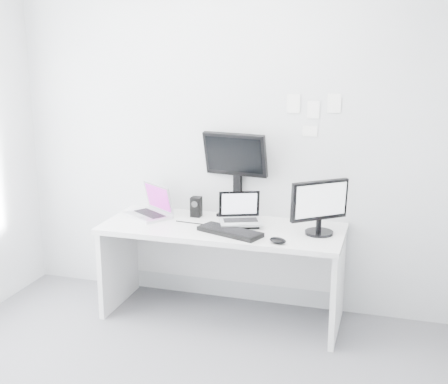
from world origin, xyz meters
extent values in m
plane|color=silver|center=(0.00, 1.60, 1.35)|extent=(3.60, 0.00, 3.60)
cube|color=white|center=(0.00, 1.25, 0.36)|extent=(1.80, 0.70, 0.73)
cube|color=silver|center=(-0.63, 1.32, 0.86)|extent=(0.44, 0.42, 0.27)
cube|color=black|center=(-0.27, 1.44, 0.81)|extent=(0.08, 0.08, 0.16)
cube|color=#A9ACB1|center=(0.13, 1.29, 0.86)|extent=(0.37, 0.34, 0.26)
cube|color=black|center=(0.02, 1.55, 1.07)|extent=(0.52, 0.25, 0.68)
cube|color=black|center=(0.72, 1.27, 0.93)|extent=(0.47, 0.44, 0.41)
cube|color=black|center=(0.11, 1.09, 0.75)|extent=(0.51, 0.33, 0.03)
ellipsoid|color=black|center=(0.47, 0.99, 0.75)|extent=(0.15, 0.12, 0.04)
cube|color=white|center=(0.45, 1.59, 1.62)|extent=(0.10, 0.00, 0.14)
cube|color=white|center=(0.60, 1.59, 1.58)|extent=(0.09, 0.00, 0.13)
cube|color=white|center=(0.75, 1.59, 1.63)|extent=(0.10, 0.00, 0.14)
cube|color=white|center=(0.58, 1.59, 1.42)|extent=(0.11, 0.00, 0.08)
camera|label=1|loc=(1.21, -2.79, 2.06)|focal=47.48mm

